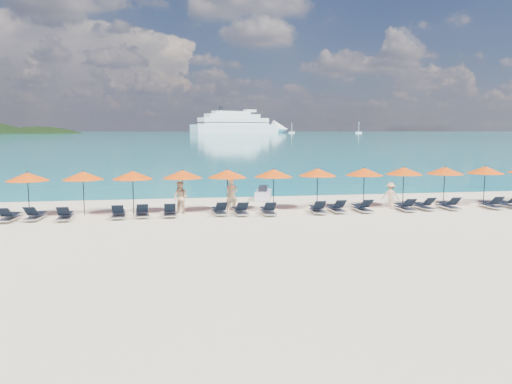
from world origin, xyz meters
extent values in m
plane|color=beige|center=(0.00, 0.00, 0.00)|extent=(1400.00, 1400.00, 0.00)
cube|color=#1FA9B2|center=(0.00, 660.00, 0.01)|extent=(1600.00, 1300.00, 0.01)
ellipsoid|color=black|center=(-150.00, 560.00, -35.00)|extent=(162.00, 126.00, 85.50)
cube|color=white|center=(65.02, 540.71, 4.78)|extent=(103.57, 61.39, 9.57)
cone|color=white|center=(122.37, 567.11, 4.78)|extent=(27.92, 27.92, 21.04)
cube|color=white|center=(63.28, 539.91, 13.39)|extent=(83.26, 49.98, 7.65)
cube|color=white|center=(61.55, 539.11, 19.13)|extent=(65.26, 40.32, 4.78)
cube|color=white|center=(59.81, 538.31, 22.96)|extent=(44.94, 28.91, 3.35)
cube|color=black|center=(63.28, 539.91, 11.96)|extent=(84.29, 50.59, 0.86)
cube|color=black|center=(63.28, 539.91, 15.30)|extent=(82.22, 49.36, 0.86)
cylinder|color=black|center=(47.82, 532.79, 26.78)|extent=(4.21, 4.21, 5.26)
cube|color=white|center=(130.92, 545.58, 0.88)|extent=(6.62, 2.21, 1.77)
cylinder|color=white|center=(130.92, 545.58, 6.62)|extent=(0.40, 0.40, 11.04)
cube|color=white|center=(194.14, 497.85, 0.89)|extent=(6.68, 2.23, 1.78)
cylinder|color=white|center=(194.14, 497.85, 6.68)|extent=(0.40, 0.40, 11.13)
cube|color=silver|center=(1.40, 8.73, 0.29)|extent=(1.43, 2.45, 0.53)
cube|color=black|center=(1.35, 8.55, 0.67)|extent=(0.71, 1.05, 0.34)
cylinder|color=black|center=(1.55, 9.29, 0.82)|extent=(0.53, 0.19, 0.06)
imported|color=#D4AD82|center=(-1.07, 4.37, 0.89)|extent=(0.70, 0.52, 1.78)
imported|color=#D4AD82|center=(-3.75, 4.09, 0.84)|extent=(0.93, 0.85, 1.67)
imported|color=#D4AD82|center=(7.72, 4.16, 0.72)|extent=(1.01, 0.87, 1.43)
cylinder|color=black|center=(-11.17, 4.36, 1.10)|extent=(0.05, 0.05, 2.20)
cone|color=#DA4508|center=(-11.17, 4.36, 2.02)|extent=(2.10, 2.10, 0.42)
sphere|color=black|center=(-11.17, 4.36, 2.24)|extent=(0.08, 0.08, 0.08)
cylinder|color=black|center=(-8.58, 4.52, 1.10)|extent=(0.05, 0.05, 2.20)
cone|color=#DA4508|center=(-8.58, 4.52, 2.02)|extent=(2.10, 2.10, 0.42)
sphere|color=black|center=(-8.58, 4.52, 2.24)|extent=(0.08, 0.08, 0.08)
cylinder|color=black|center=(-6.13, 4.39, 1.10)|extent=(0.05, 0.05, 2.20)
cone|color=#DA4508|center=(-6.13, 4.39, 2.02)|extent=(2.10, 2.10, 0.42)
sphere|color=black|center=(-6.13, 4.39, 2.24)|extent=(0.08, 0.08, 0.08)
cylinder|color=black|center=(-3.62, 4.51, 1.10)|extent=(0.05, 0.05, 2.20)
cone|color=#DA4508|center=(-3.62, 4.51, 2.02)|extent=(2.10, 2.10, 0.42)
sphere|color=black|center=(-3.62, 4.51, 2.24)|extent=(0.08, 0.08, 0.08)
cylinder|color=black|center=(-1.29, 4.45, 1.10)|extent=(0.05, 0.05, 2.20)
cone|color=#DA4508|center=(-1.29, 4.45, 2.02)|extent=(2.10, 2.10, 0.42)
sphere|color=black|center=(-1.29, 4.45, 2.24)|extent=(0.08, 0.08, 0.08)
cylinder|color=black|center=(1.18, 4.41, 1.10)|extent=(0.05, 0.05, 2.20)
cone|color=#DA4508|center=(1.18, 4.41, 2.02)|extent=(2.10, 2.10, 0.42)
sphere|color=black|center=(1.18, 4.41, 2.24)|extent=(0.08, 0.08, 0.08)
cylinder|color=black|center=(3.65, 4.59, 1.10)|extent=(0.05, 0.05, 2.20)
cone|color=#DA4508|center=(3.65, 4.59, 2.02)|extent=(2.10, 2.10, 0.42)
sphere|color=black|center=(3.65, 4.59, 2.24)|extent=(0.08, 0.08, 0.08)
cylinder|color=black|center=(6.27, 4.45, 1.10)|extent=(0.05, 0.05, 2.20)
cone|color=#DA4508|center=(6.27, 4.45, 2.02)|extent=(2.10, 2.10, 0.42)
sphere|color=black|center=(6.27, 4.45, 2.24)|extent=(0.08, 0.08, 0.08)
cylinder|color=black|center=(8.66, 4.61, 1.10)|extent=(0.05, 0.05, 2.20)
cone|color=#DA4508|center=(8.66, 4.61, 2.02)|extent=(2.10, 2.10, 0.42)
sphere|color=black|center=(8.66, 4.61, 2.24)|extent=(0.08, 0.08, 0.08)
cylinder|color=black|center=(11.07, 4.48, 1.10)|extent=(0.05, 0.05, 2.20)
cone|color=#DA4508|center=(11.07, 4.48, 2.02)|extent=(2.10, 2.10, 0.42)
sphere|color=black|center=(11.07, 4.48, 2.24)|extent=(0.08, 0.08, 0.08)
cylinder|color=black|center=(13.58, 4.49, 1.10)|extent=(0.05, 0.05, 2.20)
cone|color=#DA4508|center=(13.58, 4.49, 2.02)|extent=(2.10, 2.10, 0.42)
sphere|color=black|center=(13.58, 4.49, 2.24)|extent=(0.08, 0.08, 0.08)
cube|color=silver|center=(-11.78, 3.30, 0.14)|extent=(0.74, 1.74, 0.06)
cube|color=black|center=(-11.77, 3.55, 0.30)|extent=(0.62, 1.14, 0.04)
cube|color=black|center=(-11.82, 2.75, 0.55)|extent=(0.59, 0.57, 0.43)
cube|color=silver|center=(-10.66, 3.44, 0.14)|extent=(0.78, 1.75, 0.06)
cube|color=black|center=(-10.64, 3.69, 0.30)|extent=(0.65, 1.15, 0.04)
cube|color=black|center=(-10.71, 2.90, 0.55)|extent=(0.60, 0.59, 0.43)
cube|color=silver|center=(-9.24, 3.20, 0.14)|extent=(0.71, 1.73, 0.06)
cube|color=black|center=(-9.26, 3.45, 0.30)|extent=(0.61, 1.13, 0.04)
cube|color=black|center=(-9.21, 2.65, 0.55)|extent=(0.58, 0.57, 0.43)
cube|color=silver|center=(-6.78, 3.36, 0.14)|extent=(0.71, 1.73, 0.06)
cube|color=black|center=(-6.79, 3.61, 0.30)|extent=(0.61, 1.13, 0.04)
cube|color=black|center=(-6.75, 2.81, 0.55)|extent=(0.58, 0.56, 0.43)
cube|color=silver|center=(-5.65, 3.50, 0.14)|extent=(0.78, 1.75, 0.06)
cube|color=black|center=(-5.68, 3.75, 0.30)|extent=(0.65, 1.15, 0.04)
cube|color=black|center=(-5.60, 2.95, 0.55)|extent=(0.60, 0.59, 0.43)
cube|color=silver|center=(-4.29, 3.45, 0.14)|extent=(0.65, 1.71, 0.06)
cube|color=black|center=(-4.30, 3.70, 0.30)|extent=(0.57, 1.11, 0.04)
cube|color=black|center=(-4.28, 2.90, 0.55)|extent=(0.56, 0.55, 0.43)
cube|color=silver|center=(-1.81, 3.49, 0.14)|extent=(0.78, 1.75, 0.06)
cube|color=black|center=(-1.83, 3.74, 0.30)|extent=(0.66, 1.15, 0.04)
cube|color=black|center=(-1.76, 2.95, 0.55)|extent=(0.60, 0.59, 0.43)
cube|color=silver|center=(-0.76, 3.31, 0.14)|extent=(0.75, 1.74, 0.06)
cube|color=black|center=(-0.78, 3.56, 0.30)|extent=(0.63, 1.14, 0.04)
cube|color=black|center=(-0.72, 2.77, 0.55)|extent=(0.59, 0.58, 0.43)
cube|color=silver|center=(0.63, 3.10, 0.14)|extent=(0.63, 1.70, 0.06)
cube|color=black|center=(0.63, 3.35, 0.30)|extent=(0.56, 1.10, 0.04)
cube|color=black|center=(0.64, 2.55, 0.55)|extent=(0.55, 0.54, 0.43)
cube|color=silver|center=(3.24, 3.12, 0.14)|extent=(0.74, 1.74, 0.06)
cube|color=black|center=(3.26, 3.37, 0.30)|extent=(0.63, 1.14, 0.04)
cube|color=black|center=(3.21, 2.58, 0.55)|extent=(0.59, 0.57, 0.43)
cube|color=silver|center=(4.32, 3.29, 0.14)|extent=(0.65, 1.71, 0.06)
cube|color=black|center=(4.32, 3.54, 0.30)|extent=(0.57, 1.11, 0.04)
cube|color=black|center=(4.33, 2.74, 0.55)|extent=(0.56, 0.55, 0.43)
cube|color=silver|center=(5.71, 3.19, 0.14)|extent=(0.73, 1.74, 0.06)
cube|color=black|center=(5.69, 3.44, 0.30)|extent=(0.62, 1.13, 0.04)
cube|color=black|center=(5.74, 2.64, 0.55)|extent=(0.58, 0.57, 0.43)
cube|color=silver|center=(8.08, 3.12, 0.14)|extent=(0.65, 1.71, 0.06)
cube|color=black|center=(8.08, 3.37, 0.30)|extent=(0.57, 1.11, 0.04)
cube|color=black|center=(8.07, 2.57, 0.55)|extent=(0.56, 0.55, 0.43)
cube|color=silver|center=(9.24, 3.34, 0.14)|extent=(0.77, 1.75, 0.06)
cube|color=black|center=(9.22, 3.59, 0.30)|extent=(0.65, 1.15, 0.04)
cube|color=black|center=(9.29, 2.80, 0.55)|extent=(0.60, 0.59, 0.43)
cube|color=silver|center=(10.67, 3.26, 0.14)|extent=(0.65, 1.71, 0.06)
cube|color=black|center=(10.67, 3.51, 0.30)|extent=(0.57, 1.11, 0.04)
cube|color=black|center=(10.68, 2.71, 0.55)|extent=(0.56, 0.55, 0.43)
cube|color=silver|center=(13.16, 3.16, 0.14)|extent=(0.73, 1.74, 0.06)
cube|color=black|center=(13.18, 3.41, 0.30)|extent=(0.62, 1.13, 0.04)
cube|color=black|center=(13.12, 2.61, 0.55)|extent=(0.59, 0.57, 0.43)
cube|color=silver|center=(14.24, 3.30, 0.14)|extent=(0.76, 1.75, 0.06)
cube|color=black|center=(14.22, 3.55, 0.30)|extent=(0.64, 1.14, 0.04)
camera|label=1|loc=(-4.02, -21.52, 4.32)|focal=35.00mm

